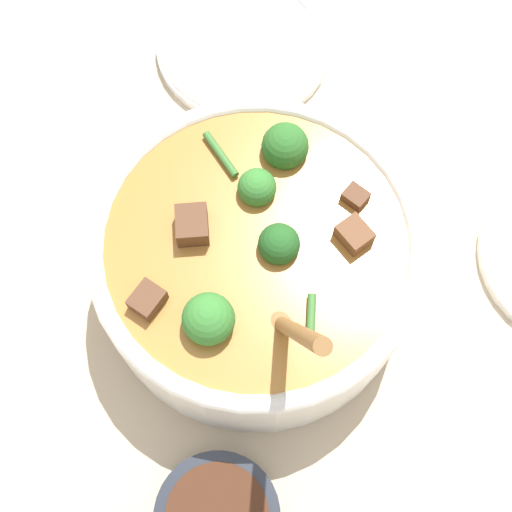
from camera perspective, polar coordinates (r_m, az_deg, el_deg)
The scene contains 3 objects.
ground_plane at distance 0.70m, azimuth 0.00°, elevation -2.11°, with size 4.00×4.00×0.00m, color #C6B293.
stew_bowl at distance 0.64m, azimuth 0.00°, elevation -0.23°, with size 0.29×0.29×0.26m.
empty_plate at distance 0.83m, azimuth -1.01°, elevation 16.53°, with size 0.19×0.19×0.02m.
Camera 1 is at (0.18, -0.15, 0.66)m, focal length 50.00 mm.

